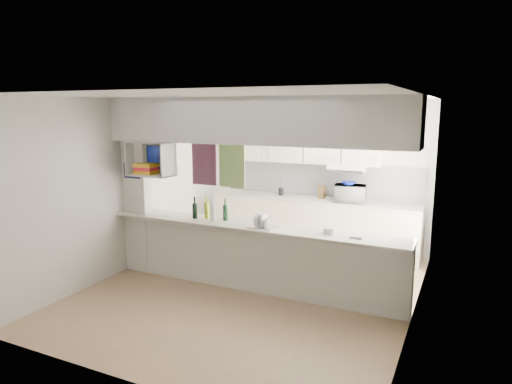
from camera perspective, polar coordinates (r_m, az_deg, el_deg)
The scene contains 16 objects.
floor at distance 6.41m, azimuth -0.62°, elevation -12.12°, with size 4.80×4.80×0.00m, color tan.
ceiling at distance 5.92m, azimuth -0.67°, elevation 11.82°, with size 4.80×4.80×0.00m, color white.
wall_back at distance 8.23m, azimuth 6.71°, elevation 2.25°, with size 4.20×4.20×0.00m, color silver.
wall_left at distance 7.19m, azimuth -15.87°, elevation 0.76°, with size 4.80×4.80×0.00m, color silver.
wall_right at distance 5.47m, azimuth 19.58°, elevation -2.39°, with size 4.80×4.80×0.00m, color silver.
servery_partition at distance 6.05m, azimuth -2.13°, elevation 2.85°, with size 4.20×0.50×2.60m.
cubby_shelf at distance 6.75m, azimuth -12.97°, elevation 3.81°, with size 0.65×0.35×0.50m.
kitchen_run at distance 8.01m, azimuth 7.12°, elevation -1.42°, with size 3.60×0.63×2.24m.
microwave at distance 7.75m, azimuth 11.68°, elevation -0.18°, with size 0.51×0.35×0.28m, color white.
bowl at distance 7.70m, azimuth 11.47°, elevation 1.05°, with size 0.23×0.23×0.06m, color navy.
dish_rack at distance 5.96m, azimuth 0.88°, elevation -3.74°, with size 0.40×0.32×0.20m.
cup at distance 5.94m, azimuth 1.13°, elevation -3.89°, with size 0.14×0.14×0.11m, color white.
wine_bottles at distance 6.42m, azimuth -5.78°, elevation -2.35°, with size 0.52×0.15×0.34m.
plastic_tubs at distance 5.74m, azimuth 9.29°, elevation -4.84°, with size 0.50×0.18×0.08m.
utensil_jar at distance 8.20m, azimuth 3.14°, elevation 0.06°, with size 0.09×0.09×0.13m, color black.
knife_block at distance 7.97m, azimuth 8.22°, elevation -0.02°, with size 0.11×0.09×0.22m, color brown.
Camera 1 is at (2.60, -5.32, 2.45)m, focal length 32.00 mm.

